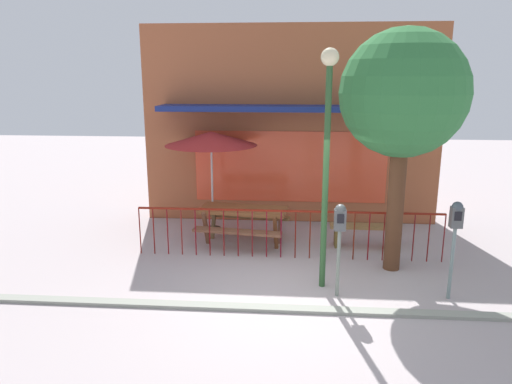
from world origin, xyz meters
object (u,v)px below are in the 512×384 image
parking_meter_near (456,225)px  street_tree (403,96)px  picnic_table_left (243,216)px  patio_umbrella (211,139)px  patio_bench (364,231)px  parking_meter_far (340,226)px  street_lamp (327,137)px

parking_meter_near → street_tree: bearing=119.9°
picnic_table_left → patio_umbrella: 1.90m
patio_bench → parking_meter_far: bearing=-107.7°
patio_bench → street_lamp: size_ratio=0.36×
parking_meter_far → street_lamp: bearing=122.1°
parking_meter_near → street_lamp: street_lamp is taller
parking_meter_near → street_lamp: size_ratio=0.41×
picnic_table_left → parking_meter_near: bearing=-33.1°
patio_bench → street_lamp: 3.10m
patio_umbrella → street_tree: bearing=-28.6°
street_tree → street_lamp: bearing=-146.9°
patio_bench → parking_meter_near: parking_meter_near is taller
street_tree → picnic_table_left: bearing=158.3°
parking_meter_near → patio_umbrella: bearing=143.8°
picnic_table_left → patio_bench: bearing=-0.5°
patio_bench → parking_meter_near: (1.03, -2.29, 0.89)m
parking_meter_near → patio_bench: bearing=114.2°
street_lamp → picnic_table_left: bearing=127.7°
parking_meter_near → street_tree: size_ratio=0.38×
street_lamp → patio_umbrella: bearing=129.4°
picnic_table_left → parking_meter_near: (3.54, -2.31, 0.63)m
street_tree → street_lamp: size_ratio=1.10×
picnic_table_left → street_lamp: size_ratio=0.50×
parking_meter_near → parking_meter_far: parking_meter_near is taller
parking_meter_far → patio_umbrella: bearing=128.6°
picnic_table_left → patio_umbrella: (-0.80, 0.86, 1.50)m
patio_umbrella → parking_meter_far: (2.56, -3.21, -0.92)m
patio_umbrella → parking_meter_far: patio_umbrella is taller
patio_bench → street_lamp: bearing=-116.1°
parking_meter_near → street_tree: (-0.67, 1.17, 1.90)m
picnic_table_left → parking_meter_far: bearing=-53.0°
parking_meter_far → street_lamp: (-0.22, 0.35, 1.36)m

